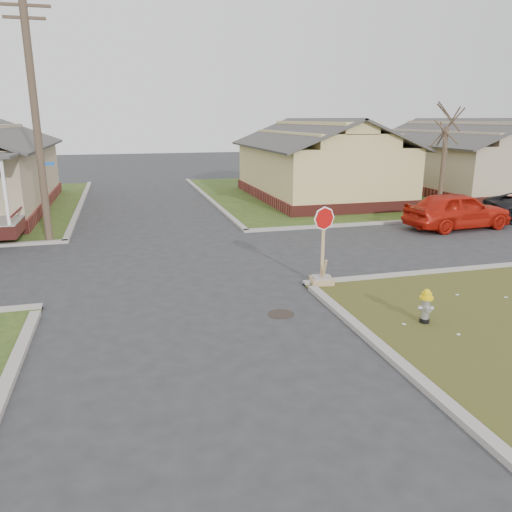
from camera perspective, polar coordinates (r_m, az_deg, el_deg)
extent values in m
plane|color=#2B2C2E|center=(12.34, -7.69, -6.77)|extent=(120.00, 120.00, 0.00)
cube|color=#2C4518|center=(37.80, 23.39, 7.18)|extent=(37.00, 19.00, 0.05)
cylinder|color=black|center=(12.32, 2.88, -6.63)|extent=(0.64, 0.64, 0.01)
cube|color=maroon|center=(30.39, 7.05, 7.13)|extent=(7.20, 11.20, 0.60)
cube|color=#E1CB84|center=(30.21, 7.15, 10.13)|extent=(7.00, 11.00, 2.60)
cube|color=maroon|center=(35.37, 22.37, 7.26)|extent=(7.20, 11.20, 0.60)
cube|color=tan|center=(35.21, 22.63, 9.83)|extent=(7.00, 11.00, 2.60)
cylinder|color=#473729|center=(20.45, -23.82, 13.80)|extent=(0.28, 0.28, 9.00)
cube|color=#473729|center=(20.79, -25.10, 24.55)|extent=(1.80, 0.10, 0.10)
cube|color=#473729|center=(20.72, -24.96, 23.47)|extent=(1.40, 0.10, 0.10)
cylinder|color=#473729|center=(26.59, 20.53, 9.12)|extent=(0.22, 0.22, 4.20)
cylinder|color=black|center=(12.34, 18.68, -6.98)|extent=(0.22, 0.22, 0.10)
cylinder|color=#A9A9AE|center=(12.23, 18.80, -5.74)|extent=(0.19, 0.19, 0.47)
sphere|color=#A9A9AE|center=(12.15, 18.89, -4.71)|extent=(0.19, 0.19, 0.19)
cylinder|color=yellow|center=(12.14, 18.91, -4.53)|extent=(0.31, 0.31, 0.06)
cylinder|color=yellow|center=(12.12, 18.94, -4.21)|extent=(0.22, 0.22, 0.10)
sphere|color=yellow|center=(12.10, 18.97, -3.94)|extent=(0.15, 0.15, 0.15)
cube|color=tan|center=(14.51, 7.51, -2.79)|extent=(0.62, 0.62, 0.15)
cube|color=gray|center=(14.48, 7.52, -2.44)|extent=(0.50, 0.50, 0.04)
cube|color=tan|center=(14.22, 7.66, 1.33)|extent=(0.09, 0.05, 2.10)
cylinder|color=#B10B0C|center=(14.02, 7.83, 4.26)|extent=(0.56, 0.25, 0.60)
cylinder|color=white|center=(14.03, 7.81, 4.28)|extent=(0.64, 0.28, 0.68)
imported|color=red|center=(23.34, 22.04, 4.87)|extent=(4.84, 2.23, 1.61)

